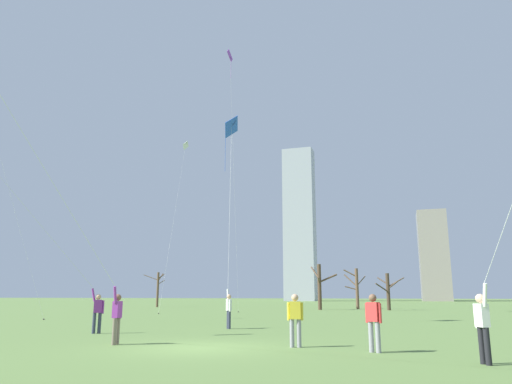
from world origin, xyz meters
The scene contains 15 objects.
ground_plane centered at (0.00, 0.00, 0.00)m, with size 400.00×400.00×0.00m, color #5B7A3D.
kite_flyer_midfield_right_blue centered at (-2.39, 9.13, 3.86)m, with size 1.90×4.85×12.41m.
kite_flyer_midfield_center_yellow centered at (-3.50, -2.36, 3.71)m, with size 3.44×14.71×17.78m.
kite_flyer_midfield_left_teal centered at (-8.24, 2.00, 4.02)m, with size 7.93×7.10×13.15m.
kite_flyer_foreground_left_orange centered at (8.36, -2.02, 2.26)m, with size 4.02×5.42×12.14m.
bystander_far_off_by_trees centered at (2.84, 0.95, 0.90)m, with size 0.50×0.28×1.62m.
bystander_strolling_midfield centered at (5.29, 0.26, 0.90)m, with size 0.47×0.33×1.62m.
distant_kite_low_near_trees_purple centered at (-8.31, 24.86, 21.98)m, with size 0.73×5.30×24.26m.
distant_kite_drifting_left_white centered at (-14.72, 28.68, 15.31)m, with size 1.07×6.55×17.32m.
bare_tree_right_of_center centered at (-25.39, 44.03, 2.48)m, with size 2.91×1.80×4.54m.
bare_tree_rightmost centered at (4.38, 39.37, 2.07)m, with size 2.98×2.85×3.84m.
bare_tree_leftmost centered at (-2.80, 38.97, 2.64)m, with size 3.05×3.17×4.91m.
bare_tree_center centered at (0.73, 42.96, 2.46)m, with size 2.51×1.18×4.58m.
skyline_squat_block centered at (-19.93, 110.35, 20.25)m, with size 8.05×5.18×40.49m.
skyline_mid_tower_left centered at (13.53, 118.61, 11.42)m, with size 7.10×11.02×22.84m.
Camera 1 is at (6.23, -14.26, 1.60)m, focal length 33.66 mm.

